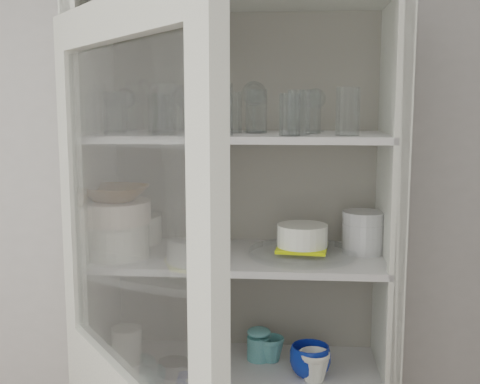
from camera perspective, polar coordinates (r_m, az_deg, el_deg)
The scene contains 33 objects.
wall_back at distance 2.26m, azimuth -4.61°, elevation -3.29°, with size 3.60×0.02×2.60m, color #BBB9B5.
pantry_cabinet at distance 2.18m, azimuth 0.14°, elevation -13.56°, with size 1.00×0.45×2.10m.
tumbler_0 at distance 1.88m, azimuth -11.86°, elevation 7.29°, with size 0.06×0.06×0.13m, color silver.
tumbler_1 at distance 1.87m, azimuth -7.21°, elevation 7.78°, with size 0.08×0.08×0.15m, color silver.
tumbler_2 at distance 1.83m, azimuth -1.92°, elevation 7.84°, with size 0.08×0.08×0.16m, color silver.
tumbler_3 at distance 1.81m, azimuth -2.49°, elevation 7.33°, with size 0.06×0.06×0.12m, color silver.
tumbler_4 at distance 1.84m, azimuth 5.62°, elevation 7.52°, with size 0.07×0.07×0.14m, color silver.
tumbler_5 at distance 1.79m, azimuth 4.74°, elevation 7.31°, with size 0.06×0.06×0.12m, color silver.
tumbler_6 at distance 1.84m, azimuth 10.19°, elevation 7.54°, with size 0.07×0.07×0.14m, color silver.
tumbler_7 at distance 2.04m, azimuth -11.65°, elevation 7.41°, with size 0.07×0.07×0.13m, color silver.
tumbler_8 at distance 2.01m, azimuth -7.03°, elevation 7.40°, with size 0.06×0.06×0.12m, color silver.
tumbler_9 at distance 1.98m, azimuth -7.82°, elevation 7.38°, with size 0.06×0.06×0.13m, color silver.
tumbler_10 at distance 1.96m, azimuth -0.79°, elevation 7.54°, with size 0.07×0.07×0.13m, color silver.
tumbler_11 at distance 1.96m, azimuth 1.56°, elevation 7.65°, with size 0.07×0.07×0.14m, color silver.
goblet_0 at distance 2.15m, azimuth -10.76°, elevation 7.85°, with size 0.07×0.07×0.16m, color silver, non-canonical shape.
goblet_1 at distance 2.11m, azimuth -5.42°, elevation 8.10°, with size 0.08×0.08×0.17m, color silver, non-canonical shape.
goblet_2 at distance 2.03m, azimuth 1.34°, elevation 8.31°, with size 0.08×0.08×0.18m, color silver, non-canonical shape.
goblet_3 at distance 2.05m, azimuth 7.15°, elevation 7.87°, with size 0.07×0.07×0.16m, color silver, non-canonical shape.
plate_stack_front at distance 2.01m, azimuth -11.66°, elevation -4.43°, with size 0.22×0.22×0.11m, color white.
plate_stack_back at distance 2.20m, azimuth -10.43°, elevation -3.42°, with size 0.23×0.23×0.10m, color white.
cream_bowl at distance 1.99m, azimuth -11.74°, elevation -1.85°, with size 0.23×0.23×0.07m, color white.
terracotta_bowl at distance 1.98m, azimuth -11.80°, elevation -0.13°, with size 0.20×0.20×0.05m, color brown.
glass_platter at distance 2.00m, azimuth 5.90°, elevation -5.72°, with size 0.35×0.35×0.02m, color silver.
yellow_trivet at distance 1.99m, azimuth 5.91°, elevation -5.28°, with size 0.16×0.16×0.01m, color yellow.
white_ramekin at distance 1.98m, azimuth 5.93°, elevation -4.11°, with size 0.17×0.17×0.07m, color white.
grey_bowl_stack at distance 2.05m, azimuth 11.61°, elevation -3.76°, with size 0.14×0.14×0.14m, color #BABABA.
mug_blue at distance 2.07m, azimuth 6.66°, elevation -15.64°, with size 0.14×0.14×0.11m, color #092BA0.
mug_teal at distance 2.18m, azimuth 2.95°, elevation -14.66°, with size 0.09×0.09×0.09m, color teal.
mug_white at distance 2.05m, azimuth 7.04°, elevation -16.08°, with size 0.10×0.10×0.10m, color white.
teal_jar at distance 2.18m, azimuth 1.80°, elevation -14.37°, with size 0.08×0.08×0.10m.
measuring_cups at distance 2.11m, azimuth -6.29°, elevation -16.19°, with size 0.10×0.10×0.04m, color silver.
white_canister at distance 2.19m, azimuth -10.66°, elevation -14.08°, with size 0.11×0.11×0.13m, color white.
tumbler_12 at distance 1.94m, azimuth 6.67°, elevation 7.55°, with size 0.07×0.07×0.14m, color silver.
Camera 1 is at (0.36, -0.68, 1.76)m, focal length 45.00 mm.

